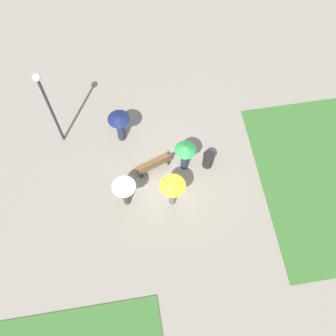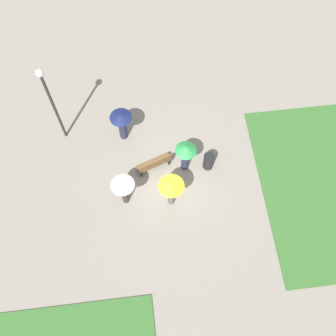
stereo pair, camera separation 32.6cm
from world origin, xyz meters
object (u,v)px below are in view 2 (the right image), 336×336
at_px(crowd_person_white, 123,187).
at_px(crowd_person_yellow, 171,188).
at_px(crowd_person_navy, 122,122).
at_px(crowd_person_green, 186,153).
at_px(trash_bin, 208,161).
at_px(park_bench, 154,164).
at_px(lamp_post, 50,98).

height_order(crowd_person_white, crowd_person_yellow, crowd_person_yellow).
distance_m(crowd_person_navy, crowd_person_green, 3.22).
distance_m(trash_bin, crowd_person_green, 1.32).
height_order(park_bench, trash_bin, trash_bin).
relative_size(crowd_person_navy, crowd_person_green, 0.98).
xyz_separation_m(crowd_person_navy, crowd_person_white, (0.14, 3.21, 0.22)).
bearing_deg(crowd_person_navy, lamp_post, 144.94).
height_order(lamp_post, crowd_person_yellow, lamp_post).
height_order(park_bench, crowd_person_yellow, crowd_person_yellow).
bearing_deg(crowd_person_yellow, crowd_person_green, 5.96).
relative_size(crowd_person_white, crowd_person_green, 1.03).
bearing_deg(park_bench, crowd_person_white, 25.40).
distance_m(lamp_post, crowd_person_white, 4.66).
xyz_separation_m(park_bench, lamp_post, (3.92, -2.21, 2.52)).
bearing_deg(park_bench, crowd_person_navy, -75.48).
bearing_deg(crowd_person_navy, park_bench, -83.66).
bearing_deg(crowd_person_green, crowd_person_yellow, -170.52).
bearing_deg(crowd_person_green, park_bench, 123.28).
distance_m(lamp_post, crowd_person_green, 5.99).
distance_m(trash_bin, crowd_person_navy, 4.20).
bearing_deg(crowd_person_yellow, crowd_person_white, 113.65).
xyz_separation_m(lamp_post, crowd_person_navy, (-2.69, 0.36, -1.81)).
xyz_separation_m(lamp_post, crowd_person_white, (-2.54, 3.57, -1.59)).
bearing_deg(crowd_person_yellow, crowd_person_navy, 59.52).
bearing_deg(park_bench, lamp_post, -48.64).
relative_size(trash_bin, crowd_person_white, 0.50).
relative_size(trash_bin, crowd_person_navy, 0.52).
relative_size(park_bench, crowd_person_yellow, 0.82).
bearing_deg(crowd_person_white, crowd_person_green, -66.50).
height_order(trash_bin, crowd_person_green, crowd_person_green).
bearing_deg(lamp_post, crowd_person_green, 156.56).
bearing_deg(trash_bin, lamp_post, -20.61).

